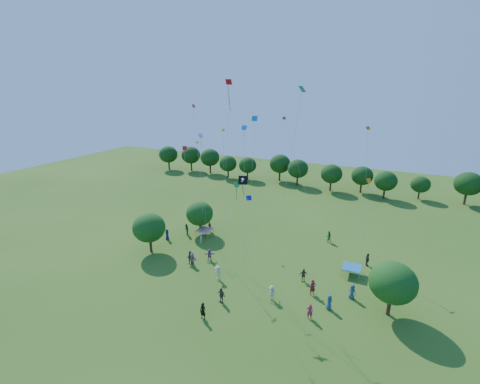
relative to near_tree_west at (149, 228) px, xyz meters
name	(u,v)px	position (x,y,z in m)	size (l,w,h in m)	color
ground	(173,358)	(14.20, -14.46, -3.69)	(160.00, 160.00, 0.00)	#40671E
near_tree_west	(149,228)	(0.00, 0.00, 0.00)	(4.53, 4.53, 5.74)	#422B19
near_tree_north	(200,214)	(3.25, 8.14, -0.31)	(4.26, 4.26, 5.31)	#422B19
near_tree_east	(393,283)	(31.05, -0.58, 0.10)	(4.63, 4.63, 5.88)	#422B19
treeline	(307,169)	(12.47, 40.97, 0.40)	(88.01, 8.77, 6.77)	#422B19
tent_red_stripe	(205,230)	(4.43, 7.54, -2.65)	(2.20, 2.20, 1.10)	red
tent_blue	(352,267)	(26.74, 5.61, -2.65)	(2.20, 2.20, 1.10)	#1A69AB
man_in_black	(203,311)	(14.02, -9.07, -2.77)	(0.69, 0.44, 1.84)	black
crowd_person_0	(352,292)	(27.34, 0.64, -2.83)	(0.85, 0.46, 1.72)	navy
crowd_person_1	(313,287)	(23.21, -0.50, -2.74)	(0.71, 0.46, 1.90)	maroon
crowd_person_2	(328,236)	(22.53, 13.50, -2.78)	(0.89, 0.48, 1.81)	#32632A
crowd_person_3	(201,238)	(5.13, 5.15, -2.84)	(1.11, 0.50, 1.70)	beige
crowd_person_4	(303,275)	(21.62, 1.65, -2.84)	(0.99, 0.45, 1.69)	#3D3930
crowd_person_5	(192,259)	(7.36, -0.70, -2.80)	(1.66, 0.59, 1.77)	#A96295
crowd_person_6	(329,302)	(25.34, -2.25, -2.85)	(0.83, 0.45, 1.68)	navy
crowd_person_7	(210,227)	(4.43, 9.14, -2.83)	(0.64, 0.41, 1.71)	maroon
crowd_person_8	(190,257)	(6.93, -0.50, -2.79)	(0.89, 0.48, 1.80)	#204C21
crowd_person_9	(218,273)	(12.09, -2.28, -2.78)	(1.19, 0.54, 1.83)	beige
crowd_person_10	(367,260)	(28.38, 8.65, -2.78)	(1.06, 0.48, 1.81)	#36302B
crowd_person_11	(209,255)	(8.81, 1.36, -2.90)	(1.48, 0.53, 1.59)	#8F5381
crowd_person_12	(167,234)	(-0.21, 4.08, -2.85)	(0.82, 0.45, 1.67)	#1B1C4F
crowd_person_13	(310,311)	(23.80, -4.51, -2.84)	(0.63, 0.40, 1.69)	#9A1C47
crowd_person_14	(186,230)	(1.63, 6.59, -2.77)	(0.91, 0.49, 1.84)	#265834
crowd_person_15	(272,293)	(19.30, -3.20, -2.85)	(1.10, 0.49, 1.69)	#BCA896
crowd_person_16	(221,295)	(14.46, -5.96, -2.80)	(1.05, 0.48, 1.79)	#464138
pirate_kite	(244,183)	(14.88, -0.99, 8.64)	(3.77, 1.86, 11.75)	black
red_high_kite	(228,115)	(10.43, 4.18, 15.42)	(1.74, 5.32, 22.01)	red
small_kite_0	(197,139)	(2.74, 9.09, 11.33)	(3.26, 2.92, 18.66)	#EB460D
small_kite_1	(367,165)	(26.78, 9.97, 9.46)	(1.64, 0.68, 16.56)	#F9600D
small_kite_2	(224,156)	(5.03, 13.28, 8.15)	(1.98, 3.60, 14.72)	yellow
small_kite_3	(293,142)	(20.85, -3.28, 13.84)	(3.02, 1.11, 21.15)	#178144
small_kite_4	(244,156)	(13.13, 3.10, 10.77)	(1.79, 3.32, 16.69)	#177AE9
small_kite_5	(296,159)	(17.75, 9.99, 9.45)	(5.89, 1.68, 17.36)	#8A1777
small_kite_6	(202,156)	(6.10, 4.79, 9.84)	(1.66, 3.15, 15.27)	silver
small_kite_7	(253,154)	(15.18, 0.84, 11.58)	(0.89, 0.62, 18.10)	#0B78AD
small_kite_8	(184,161)	(1.31, 7.52, 8.12)	(0.94, 3.42, 12.65)	red
small_kite_9	(368,192)	(27.33, 9.78, 6.07)	(0.73, 0.67, 10.19)	orange
small_kite_10	(199,172)	(4.75, 6.19, 7.06)	(0.37, 1.39, 13.93)	#E4FF16
small_kite_11	(239,202)	(15.81, -4.23, 7.53)	(2.19, 0.94, 12.04)	green
small_kite_12	(248,208)	(15.06, -0.07, 5.34)	(1.16, 0.93, 9.27)	#1311AE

